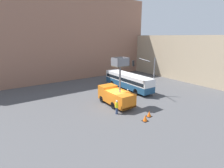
% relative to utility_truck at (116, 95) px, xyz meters
% --- Properties ---
extents(ground_plane, '(120.00, 120.00, 0.00)m').
position_rel_utility_truck_xyz_m(ground_plane, '(-0.50, -0.30, -1.51)').
color(ground_plane, '#4C4C4F').
extents(building_backdrop_far, '(44.00, 10.00, 18.80)m').
position_rel_utility_truck_xyz_m(building_backdrop_far, '(-0.50, 22.85, 7.88)').
color(building_backdrop_far, '#936651').
rests_on(building_backdrop_far, ground_plane).
extents(building_backdrop_side, '(10.00, 28.00, 9.98)m').
position_rel_utility_truck_xyz_m(building_backdrop_side, '(25.31, 5.93, 3.48)').
color(building_backdrop_side, tan).
rests_on(building_backdrop_side, ground_plane).
extents(utility_truck, '(2.45, 6.09, 7.02)m').
position_rel_utility_truck_xyz_m(utility_truck, '(0.00, 0.00, 0.00)').
color(utility_truck, orange).
rests_on(utility_truck, ground_plane).
extents(city_bus, '(2.54, 11.25, 2.91)m').
position_rel_utility_truck_xyz_m(city_bus, '(6.61, 5.16, 0.22)').
color(city_bus, navy).
rests_on(city_bus, ground_plane).
extents(traffic_light_pole, '(3.86, 3.60, 6.44)m').
position_rel_utility_truck_xyz_m(traffic_light_pole, '(6.39, 0.24, 2.85)').
color(traffic_light_pole, slate).
rests_on(traffic_light_pole, ground_plane).
extents(road_worker_near_truck, '(0.38, 0.38, 1.89)m').
position_rel_utility_truck_xyz_m(road_worker_near_truck, '(-1.69, -2.60, -0.56)').
color(road_worker_near_truck, navy).
rests_on(road_worker_near_truck, ground_plane).
extents(road_worker_directing, '(0.38, 0.38, 1.90)m').
position_rel_utility_truck_xyz_m(road_worker_directing, '(2.57, 0.38, -0.56)').
color(road_worker_directing, navy).
rests_on(road_worker_directing, ground_plane).
extents(traffic_cone_near_truck, '(0.65, 0.65, 0.74)m').
position_rel_utility_truck_xyz_m(traffic_cone_near_truck, '(1.21, -5.53, -1.16)').
color(traffic_cone_near_truck, black).
rests_on(traffic_cone_near_truck, ground_plane).
extents(traffic_cone_mid_road, '(0.68, 0.68, 0.77)m').
position_rel_utility_truck_xyz_m(traffic_cone_mid_road, '(-0.08, -6.12, -1.15)').
color(traffic_cone_mid_road, black).
rests_on(traffic_cone_mid_road, ground_plane).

